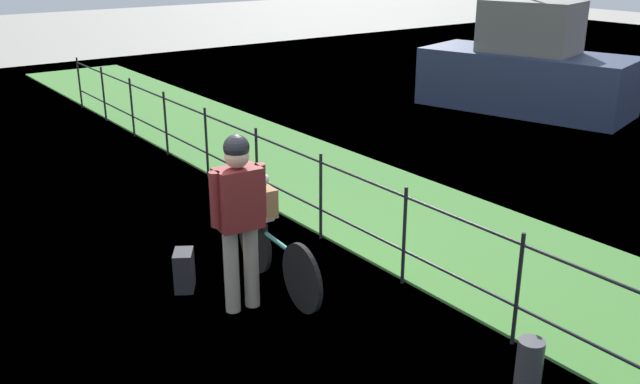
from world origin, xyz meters
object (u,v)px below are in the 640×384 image
object	(u,v)px
wooden_crate	(259,201)
moored_boat_near	(526,70)
bicycle_main	(276,256)
mooring_bollard	(529,369)
terrier_dog	(259,181)
backpack_on_paving	(184,270)
cyclist_person	(239,208)

from	to	relation	value
wooden_crate	moored_boat_near	world-z (taller)	moored_boat_near
bicycle_main	moored_boat_near	bearing A→B (deg)	113.25
bicycle_main	mooring_bollard	bearing A→B (deg)	12.77
moored_boat_near	terrier_dog	bearing A→B (deg)	-68.60
terrier_dog	backpack_on_paving	distance (m)	1.15
terrier_dog	backpack_on_paving	world-z (taller)	terrier_dog
bicycle_main	moored_boat_near	distance (m)	8.99
bicycle_main	wooden_crate	world-z (taller)	wooden_crate
wooden_crate	cyclist_person	size ratio (longest dim) A/B	0.20
backpack_on_paving	cyclist_person	bearing A→B (deg)	-125.95
cyclist_person	wooden_crate	bearing A→B (deg)	134.08
bicycle_main	moored_boat_near	xyz separation A→B (m)	(-3.55, 8.25, 0.46)
terrier_dog	cyclist_person	world-z (taller)	cyclist_person
mooring_bollard	cyclist_person	bearing A→B (deg)	-156.82
cyclist_person	backpack_on_paving	bearing A→B (deg)	-158.09
backpack_on_paving	bicycle_main	bearing A→B (deg)	-94.29
wooden_crate	backpack_on_paving	world-z (taller)	wooden_crate
wooden_crate	backpack_on_paving	size ratio (longest dim) A/B	0.86
moored_boat_near	cyclist_person	bearing A→B (deg)	-67.14
wooden_crate	cyclist_person	world-z (taller)	cyclist_person
terrier_dog	moored_boat_near	xyz separation A→B (m)	(-3.22, 8.22, -0.22)
wooden_crate	terrier_dog	world-z (taller)	terrier_dog
backpack_on_paving	mooring_bollard	world-z (taller)	mooring_bollard
cyclist_person	mooring_bollard	distance (m)	2.76
terrier_dog	wooden_crate	bearing A→B (deg)	175.16
mooring_bollard	moored_boat_near	xyz separation A→B (m)	(-6.11, 7.67, 0.57)
mooring_bollard	moored_boat_near	bearing A→B (deg)	128.56
terrier_dog	mooring_bollard	xyz separation A→B (m)	(2.89, 0.55, -0.80)
cyclist_person	backpack_on_paving	world-z (taller)	cyclist_person
wooden_crate	moored_boat_near	distance (m)	8.82
bicycle_main	backpack_on_paving	xyz separation A→B (m)	(-0.54, -0.73, -0.15)
mooring_bollard	moored_boat_near	size ratio (longest dim) A/B	0.11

